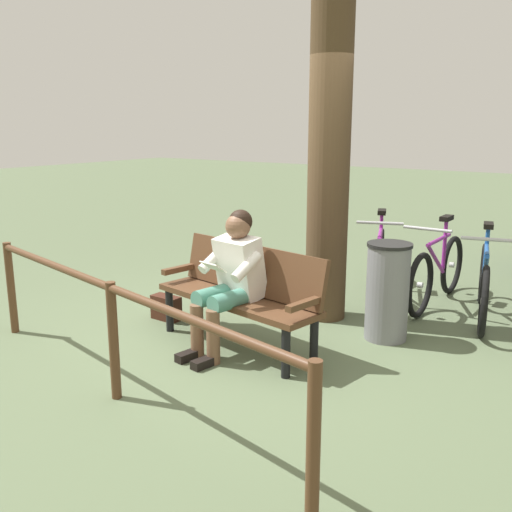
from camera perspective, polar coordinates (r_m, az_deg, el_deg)
ground_plane at (r=5.07m, az=-2.78°, el=-8.89°), size 40.00×40.00×0.00m
bench at (r=4.93m, az=-1.32°, el=-3.25°), size 1.66×0.74×0.87m
person_reading at (r=4.76m, az=-2.50°, el=-1.89°), size 0.53×0.81×1.20m
handbag at (r=5.73m, az=-8.94°, el=-5.11°), size 0.30×0.15×0.24m
tree_trunk at (r=5.51m, az=7.36°, el=12.45°), size 0.40×0.40×3.69m
litter_bin at (r=5.21m, az=12.96°, el=-3.46°), size 0.39×0.39×0.88m
bicycle_silver at (r=6.04m, az=21.73°, el=-2.57°), size 0.56×1.65×0.94m
bicycle_green at (r=6.36m, az=17.61°, el=-1.50°), size 0.48×1.68×0.94m
bicycle_red at (r=6.61m, az=12.15°, el=-0.63°), size 0.70×1.59×0.94m
railing_fence at (r=4.06m, az=-14.14°, el=-5.82°), size 3.62×0.80×0.85m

